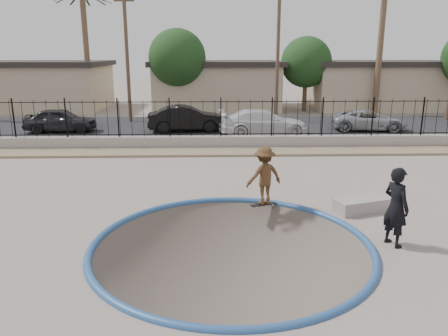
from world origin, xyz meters
The scene contains 24 objects.
ground centered at (0.00, 12.00, -1.10)m, with size 120.00×120.00×2.20m, color slate.
bowl_pit centered at (0.00, -1.00, 0.00)m, with size 6.84×6.84×1.80m, color #50453D, non-canonical shape.
coping_ring centered at (0.00, -1.00, 0.00)m, with size 7.04×7.04×0.20m, color #274D81.
rock_strip centered at (0.00, 9.20, 0.06)m, with size 42.00×1.60×0.11m, color #8B795B.
retaining_wall centered at (0.00, 10.30, 0.30)m, with size 42.00×0.45×0.60m, color gray.
fence centered at (0.00, 10.30, 1.50)m, with size 40.00×0.04×1.80m.
street centered at (0.00, 17.00, 0.02)m, with size 90.00×8.00×0.04m, color black.
house_west centered at (-15.00, 26.50, 1.97)m, with size 11.60×8.60×3.90m.
house_center centered at (0.00, 26.50, 1.97)m, with size 10.60×8.60×3.90m.
house_east centered at (14.00, 26.50, 1.97)m, with size 12.60×8.60×3.90m.
palm_mid centered at (-10.00, 24.00, 6.69)m, with size 2.30×2.30×9.30m.
palm_right centered at (12.00, 22.00, 7.33)m, with size 2.30×2.30×10.30m.
utility_pole_left centered at (-6.00, 19.00, 4.70)m, with size 1.70×0.24×9.00m.
utility_pole_mid centered at (4.00, 19.00, 4.96)m, with size 1.70×0.24×9.50m.
street_tree_left centered at (-3.00, 23.00, 4.19)m, with size 4.32×4.32×6.36m.
street_tree_mid centered at (7.00, 24.00, 3.84)m, with size 3.96×3.96×5.83m.
skater centered at (1.13, 1.82, 0.90)m, with size 1.16×0.67×1.79m, color brown.
skateboard centered at (1.13, 1.82, 0.06)m, with size 0.87×0.51×0.07m.
videographer centered at (4.00, -1.05, 1.00)m, with size 0.73×0.48×1.99m, color black.
concrete_ledge centered at (4.00, 1.30, 0.20)m, with size 1.60×0.70×0.40m, color gray.
car_a centered at (-9.40, 15.00, 0.74)m, with size 1.66×4.12×1.40m, color black.
car_b centered at (-1.93, 15.00, 0.79)m, with size 1.60×4.59×1.51m, color black.
car_c centered at (2.49, 13.54, 0.76)m, with size 2.03×5.00×1.45m, color silver.
car_d centered at (9.03, 15.00, 0.65)m, with size 2.05×4.44×1.23m, color #9DA2A5.
Camera 1 is at (-0.48, -10.91, 4.65)m, focal length 35.00 mm.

